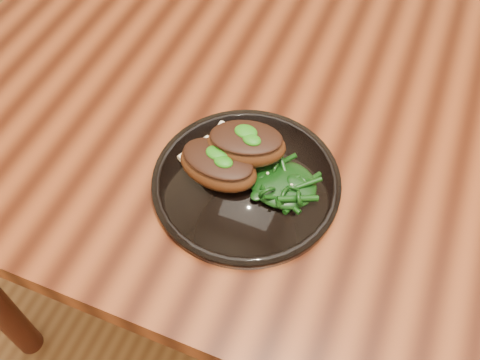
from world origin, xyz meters
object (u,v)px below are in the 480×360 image
at_px(desk, 409,180).
at_px(lamb_chop_front, 218,165).
at_px(plate, 246,182).
at_px(greens_heap, 283,181).

relative_size(desk, lamb_chop_front, 12.87).
height_order(desk, plate, plate).
bearing_deg(lamb_chop_front, greens_heap, 8.70).
relative_size(desk, plate, 6.06).
relative_size(lamb_chop_front, greens_heap, 1.34).
bearing_deg(lamb_chop_front, plate, 13.34).
relative_size(plate, greens_heap, 2.85).
height_order(plate, lamb_chop_front, lamb_chop_front).
bearing_deg(plate, desk, 36.39).
height_order(plate, greens_heap, greens_heap).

